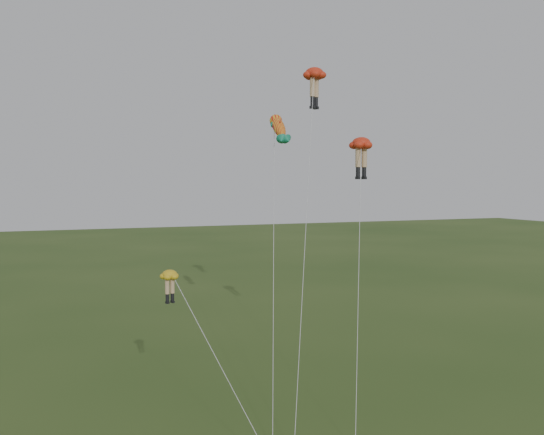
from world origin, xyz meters
name	(u,v)px	position (x,y,z in m)	size (l,w,h in m)	color
legs_kite_red_high	(314,79)	(6.99, 12.23, 20.61)	(8.90, 14.90, 21.48)	red
legs_kite_red_mid	(361,150)	(6.99, 5.53, 15.25)	(5.48, 8.43, 16.04)	red
legs_kite_yellow	(175,287)	(-5.94, 0.28, 8.38)	(4.71, 4.39, 9.17)	gold
fish_kite	(278,128)	(3.54, 10.57, 16.85)	(5.44, 12.17, 18.09)	yellow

